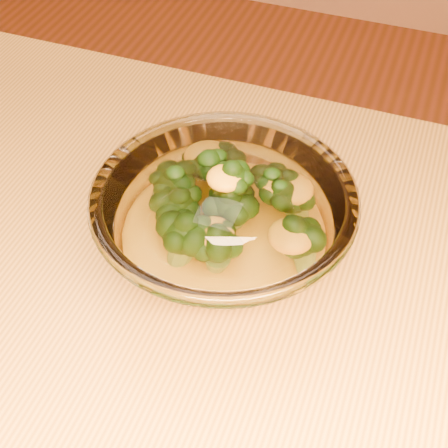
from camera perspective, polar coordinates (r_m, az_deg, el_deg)
name	(u,v)px	position (r m, az deg, el deg)	size (l,w,h in m)	color
glass_bowl	(224,228)	(0.51, 0.00, -0.35)	(0.21, 0.21, 0.09)	white
cheese_sauce	(224,244)	(0.52, 0.00, -1.82)	(0.12, 0.12, 0.03)	#FFA315
broccoli_heap	(226,204)	(0.51, 0.19, 1.85)	(0.15, 0.13, 0.07)	black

